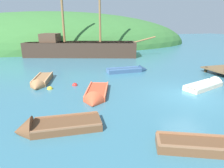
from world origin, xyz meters
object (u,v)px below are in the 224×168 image
Objects in this scene: rowboat_outer_left at (209,85)px; buoy_yellow at (50,89)px; sailing_ship at (80,51)px; rowboat_outer_right at (206,147)px; rowboat_far at (96,96)px; rowboat_near_dock at (41,82)px; rowboat_center at (130,71)px; buoy_red at (75,85)px; rowboat_portside at (52,128)px.

buoy_yellow is at bearing 148.56° from rowboat_outer_left.
sailing_ship reaches higher than rowboat_outer_left.
rowboat_far is at bearing 136.85° from rowboat_outer_right.
sailing_ship is 5.21× the size of rowboat_outer_right.
rowboat_far is (3.24, -4.03, -0.04)m from rowboat_near_dock.
rowboat_center is at bearing 111.51° from rowboat_near_dock.
buoy_red is (2.35, -1.26, -0.12)m from rowboat_near_dock.
rowboat_portside is 6.14m from buoy_red.
rowboat_center is at bearing 25.42° from buoy_red.
buoy_yellow is (-2.63, 2.51, -0.08)m from rowboat_far.
rowboat_portside is 11.11m from rowboat_center.
rowboat_near_dock is at bearing -169.65° from rowboat_center.
rowboat_center is (-3.65, 5.77, 0.04)m from rowboat_outer_left.
rowboat_portside reaches higher than buoy_yellow.
sailing_ship is 43.48× the size of buoy_red.
rowboat_center is 6.01m from buoy_red.
buoy_yellow is 1.76m from buoy_red.
rowboat_far is 0.98× the size of rowboat_outer_left.
rowboat_outer_right is (5.18, -3.15, 0.02)m from rowboat_portside.
buoy_yellow is (0.04, 5.62, -0.10)m from rowboat_portside.
rowboat_center is at bearing 105.06° from rowboat_outer_right.
sailing_ship is 12.79m from rowboat_near_dock.
sailing_ship is 19.44m from rowboat_portside.
rowboat_near_dock is (-4.88, -11.81, -0.61)m from sailing_ship.
rowboat_center is at bearing -55.26° from sailing_ship.
rowboat_outer_right is 10.16m from buoy_yellow.
rowboat_center is (4.54, 5.35, 0.04)m from rowboat_far.
rowboat_portside is 9.35× the size of buoy_red.
sailing_ship is at bearing 72.22° from buoy_yellow.
rowboat_far is 4.10m from rowboat_portside.
sailing_ship is at bearing 95.64° from rowboat_outer_left.
rowboat_near_dock is 1.19× the size of rowboat_outer_right.
rowboat_portside reaches higher than rowboat_outer_left.
buoy_red is at bearing -141.60° from rowboat_far.
sailing_ship is at bearing 106.15° from rowboat_center.
sailing_ship is 14.02m from buoy_yellow.
buoy_yellow is at bearing 33.58° from rowboat_near_dock.
rowboat_near_dock is 1.64m from buoy_yellow.
rowboat_near_dock is at bearing -93.15° from sailing_ship.
rowboat_near_dock is 11.78m from rowboat_outer_right.
sailing_ship is 17.54m from rowboat_outer_left.
buoy_red is at bearing 8.43° from buoy_yellow.
rowboat_far reaches higher than rowboat_near_dock.
sailing_ship is 13.34m from buoy_red.
buoy_yellow is at bearing -171.57° from buoy_red.
rowboat_outer_right is (2.51, -6.25, 0.04)m from rowboat_far.
sailing_ship is 4.33× the size of rowboat_center.
rowboat_center is (7.21, 8.46, 0.02)m from rowboat_portside.
rowboat_outer_right is at bearing 41.07° from rowboat_near_dock.
rowboat_portside is 9.67× the size of buoy_yellow.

